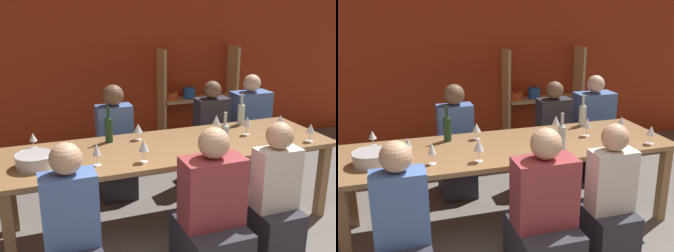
{
  "view_description": "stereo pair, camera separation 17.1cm",
  "coord_description": "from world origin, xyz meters",
  "views": [
    {
      "loc": [
        -1.07,
        -1.18,
        1.96
      ],
      "look_at": [
        0.1,
        1.99,
        0.92
      ],
      "focal_mm": 42.0,
      "sensor_mm": 36.0,
      "label": 1
    },
    {
      "loc": [
        -0.91,
        -1.24,
        1.96
      ],
      "look_at": [
        0.1,
        1.99,
        0.92
      ],
      "focal_mm": 42.0,
      "sensor_mm": 36.0,
      "label": 2
    }
  ],
  "objects": [
    {
      "name": "wall_back_red",
      "position": [
        0.0,
        3.83,
        1.35
      ],
      "size": [
        8.8,
        0.06,
        2.7
      ],
      "color": "#B23819",
      "rests_on": "ground_plane"
    },
    {
      "name": "shelf_unit",
      "position": [
        1.13,
        3.63,
        0.52
      ],
      "size": [
        1.09,
        0.3,
        1.43
      ],
      "color": "tan",
      "rests_on": "ground_plane"
    },
    {
      "name": "dining_table",
      "position": [
        0.1,
        1.89,
        0.69
      ],
      "size": [
        2.93,
        0.9,
        0.77
      ],
      "color": "olive",
      "rests_on": "ground_plane"
    },
    {
      "name": "mixing_bowl",
      "position": [
        -1.06,
        1.79,
        0.83
      ],
      "size": [
        0.3,
        0.3,
        0.11
      ],
      "color": "#B7BABC",
      "rests_on": "dining_table"
    },
    {
      "name": "wine_bottle_green",
      "position": [
        1.0,
        2.24,
        0.89
      ],
      "size": [
        0.07,
        0.07,
        0.32
      ],
      "color": "#B2C6C1",
      "rests_on": "dining_table"
    },
    {
      "name": "wine_bottle_dark",
      "position": [
        0.47,
        1.61,
        0.9
      ],
      "size": [
        0.07,
        0.07,
        0.34
      ],
      "color": "#B2C6C1",
      "rests_on": "dining_table"
    },
    {
      "name": "wine_bottle_amber",
      "position": [
        -0.4,
        2.17,
        0.9
      ],
      "size": [
        0.07,
        0.07,
        0.33
      ],
      "color": "#19381E",
      "rests_on": "dining_table"
    },
    {
      "name": "wine_glass_red_a",
      "position": [
        1.23,
        1.89,
        0.89
      ],
      "size": [
        0.07,
        0.07,
        0.17
      ],
      "color": "white",
      "rests_on": "dining_table"
    },
    {
      "name": "wine_glass_red_b",
      "position": [
        -0.78,
        1.84,
        0.89
      ],
      "size": [
        0.07,
        0.07,
        0.17
      ],
      "color": "white",
      "rests_on": "dining_table"
    },
    {
      "name": "wine_glass_empty_a",
      "position": [
        -0.14,
        2.14,
        0.88
      ],
      "size": [
        0.08,
        0.08,
        0.16
      ],
      "color": "white",
      "rests_on": "dining_table"
    },
    {
      "name": "wine_glass_red_c",
      "position": [
        0.62,
        2.06,
        0.9
      ],
      "size": [
        0.08,
        0.08,
        0.18
      ],
      "color": "white",
      "rests_on": "dining_table"
    },
    {
      "name": "wine_glass_white_a",
      "position": [
        1.32,
        1.55,
        0.89
      ],
      "size": [
        0.08,
        0.08,
        0.17
      ],
      "color": "white",
      "rests_on": "dining_table"
    },
    {
      "name": "wine_glass_white_b",
      "position": [
        -1.06,
        2.24,
        0.87
      ],
      "size": [
        0.07,
        0.07,
        0.14
      ],
      "color": "white",
      "rests_on": "dining_table"
    },
    {
      "name": "wine_glass_red_d",
      "position": [
        -0.25,
        1.6,
        0.9
      ],
      "size": [
        0.08,
        0.08,
        0.18
      ],
      "color": "white",
      "rests_on": "dining_table"
    },
    {
      "name": "wine_glass_red_e",
      "position": [
        0.88,
        1.92,
        0.9
      ],
      "size": [
        0.07,
        0.07,
        0.18
      ],
      "color": "white",
      "rests_on": "dining_table"
    },
    {
      "name": "wine_glass_red_f",
      "position": [
        -0.61,
        1.66,
        0.9
      ],
      "size": [
        0.07,
        0.07,
        0.18
      ],
      "color": "white",
      "rests_on": "dining_table"
    },
    {
      "name": "person_near_a",
      "position": [
        0.69,
        1.16,
        0.42
      ],
      "size": [
        0.35,
        0.44,
        1.12
      ],
      "color": "#2D2D38",
      "rests_on": "ground_plane"
    },
    {
      "name": "person_far_a",
      "position": [
        0.85,
        2.63,
        0.43
      ],
      "size": [
        0.36,
        0.46,
        1.17
      ],
      "rotation": [
        0.0,
        0.0,
        3.14
      ],
      "color": "#2D2D38",
      "rests_on": "ground_plane"
    },
    {
      "name": "person_near_b",
      "position": [
        -0.88,
        1.13,
        0.44
      ],
      "size": [
        0.35,
        0.44,
        1.16
      ],
      "color": "#2D2D38",
      "rests_on": "ground_plane"
    },
    {
      "name": "person_far_b",
      "position": [
        -0.25,
        2.64,
        0.45
      ],
      "size": [
        0.36,
        0.45,
        1.2
      ],
      "rotation": [
        0.0,
        0.0,
        3.14
      ],
      "color": "#2D2D38",
      "rests_on": "ground_plane"
    },
    {
      "name": "person_near_c",
      "position": [
        0.11,
        1.1,
        0.42
      ],
      "size": [
        0.45,
        0.56,
        1.16
      ],
      "color": "#2D2D38",
      "rests_on": "ground_plane"
    },
    {
      "name": "person_far_c",
      "position": [
        1.41,
        2.71,
        0.43
      ],
      "size": [
        0.45,
        0.57,
        1.2
      ],
      "rotation": [
        0.0,
        0.0,
        3.14
      ],
      "color": "#2D2D38",
      "rests_on": "ground_plane"
    }
  ]
}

